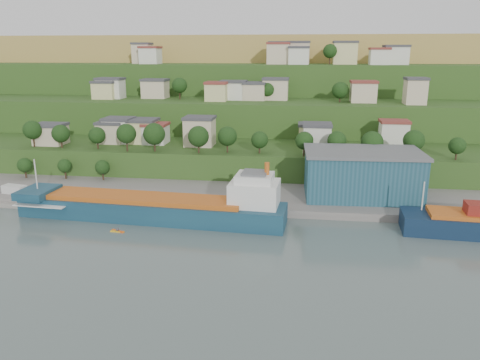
% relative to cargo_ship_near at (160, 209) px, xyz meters
% --- Properties ---
extents(ground, '(500.00, 500.00, 0.00)m').
position_rel_cargo_ship_near_xyz_m(ground, '(11.14, -10.23, -2.75)').
color(ground, '#495957').
rests_on(ground, ground).
extents(quay, '(220.00, 26.00, 4.00)m').
position_rel_cargo_ship_near_xyz_m(quay, '(31.14, 17.77, -2.75)').
color(quay, slate).
rests_on(quay, ground).
extents(pebble_beach, '(40.00, 18.00, 2.40)m').
position_rel_cargo_ship_near_xyz_m(pebble_beach, '(-43.86, 11.77, -2.75)').
color(pebble_beach, slate).
rests_on(pebble_beach, ground).
extents(hillside, '(360.00, 211.16, 96.00)m').
position_rel_cargo_ship_near_xyz_m(hillside, '(11.14, 158.44, -2.66)').
color(hillside, '#284719').
rests_on(hillside, ground).
extents(cargo_ship_near, '(67.55, 14.77, 17.22)m').
position_rel_cargo_ship_near_xyz_m(cargo_ship_near, '(0.00, 0.00, 0.00)').
color(cargo_ship_near, '#133248').
rests_on(cargo_ship_near, ground).
extents(warehouse, '(31.67, 20.11, 12.80)m').
position_rel_cargo_ship_near_xyz_m(warehouse, '(50.88, 19.47, 5.68)').
color(warehouse, '#1C4654').
rests_on(warehouse, quay).
extents(caravan, '(7.12, 4.05, 3.13)m').
position_rel_cargo_ship_near_xyz_m(caravan, '(-44.81, 9.69, 0.02)').
color(caravan, silver).
rests_on(caravan, pebble_beach).
extents(dinghy, '(3.88, 2.52, 0.73)m').
position_rel_cargo_ship_near_xyz_m(dinghy, '(-35.35, 9.82, -1.19)').
color(dinghy, silver).
rests_on(dinghy, pebble_beach).
extents(kayak_orange, '(3.44, 1.93, 0.87)m').
position_rel_cargo_ship_near_xyz_m(kayak_orange, '(-7.27, -9.38, -2.49)').
color(kayak_orange, '#F15815').
rests_on(kayak_orange, ground).
extents(kayak_yellow, '(3.35, 0.82, 0.83)m').
position_rel_cargo_ship_near_xyz_m(kayak_yellow, '(-7.28, -9.70, -2.50)').
color(kayak_yellow, gold).
rests_on(kayak_yellow, ground).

